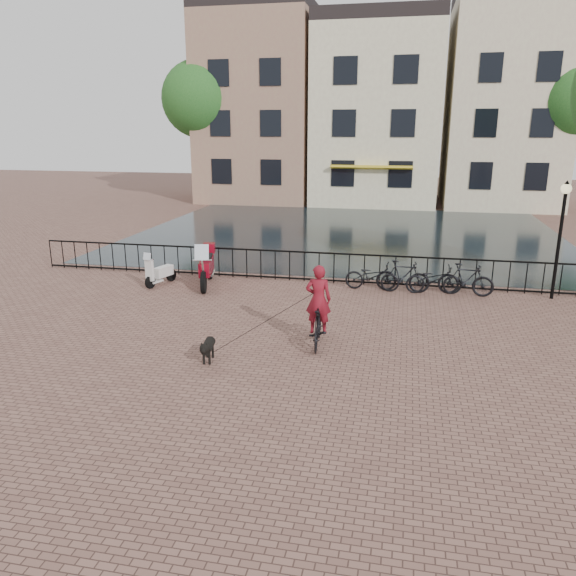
% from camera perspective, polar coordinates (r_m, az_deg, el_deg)
% --- Properties ---
extents(ground, '(100.00, 100.00, 0.00)m').
position_cam_1_polar(ground, '(11.47, -3.14, -9.87)').
color(ground, brown).
rests_on(ground, ground).
extents(canal_water, '(20.00, 20.00, 0.00)m').
position_cam_1_polar(canal_water, '(27.84, 6.12, 5.63)').
color(canal_water, black).
rests_on(canal_water, ground).
extents(railing, '(20.00, 0.05, 1.02)m').
position_cam_1_polar(railing, '(18.71, 3.17, 2.11)').
color(railing, black).
rests_on(railing, ground).
extents(canal_house_left, '(7.50, 9.00, 12.80)m').
position_cam_1_polar(canal_house_left, '(41.26, -2.58, 18.01)').
color(canal_house_left, '#946556').
rests_on(canal_house_left, ground).
extents(canal_house_mid, '(8.00, 9.50, 11.80)m').
position_cam_1_polar(canal_house_mid, '(40.02, 9.13, 17.18)').
color(canal_house_mid, beige).
rests_on(canal_house_mid, ground).
extents(canal_house_right, '(7.00, 9.00, 13.30)m').
position_cam_1_polar(canal_house_right, '(40.40, 21.12, 17.40)').
color(canal_house_right, '#C9B195').
rests_on(canal_house_right, ground).
extents(tree_far_left, '(5.04, 5.04, 9.27)m').
position_cam_1_polar(tree_far_left, '(39.45, -8.92, 18.41)').
color(tree_far_left, black).
rests_on(tree_far_left, ground).
extents(tree_far_right, '(4.76, 4.76, 8.76)m').
position_cam_1_polar(tree_far_right, '(38.12, 27.17, 16.43)').
color(tree_far_right, black).
rests_on(tree_far_right, ground).
extents(lamp_post, '(0.30, 0.30, 3.45)m').
position_cam_1_polar(lamp_post, '(18.30, 26.07, 6.17)').
color(lamp_post, black).
rests_on(lamp_post, ground).
extents(cyclist, '(0.76, 1.71, 2.30)m').
position_cam_1_polar(cyclist, '(13.16, 3.08, -2.29)').
color(cyclist, black).
rests_on(cyclist, ground).
extents(dog, '(0.39, 0.87, 0.57)m').
position_cam_1_polar(dog, '(12.61, -8.12, -6.14)').
color(dog, black).
rests_on(dog, ground).
extents(motorcycle, '(1.03, 2.31, 1.60)m').
position_cam_1_polar(motorcycle, '(18.36, -8.30, 2.65)').
color(motorcycle, maroon).
rests_on(motorcycle, ground).
extents(scooter, '(0.74, 1.35, 1.21)m').
position_cam_1_polar(scooter, '(18.81, -12.85, 2.12)').
color(scooter, silver).
rests_on(scooter, ground).
extents(parked_bike_0, '(1.76, 0.74, 0.90)m').
position_cam_1_polar(parked_bike_0, '(17.97, 8.55, 1.19)').
color(parked_bike_0, black).
rests_on(parked_bike_0, ground).
extents(parked_bike_1, '(1.69, 0.57, 1.00)m').
position_cam_1_polar(parked_bike_1, '(17.93, 11.58, 1.17)').
color(parked_bike_1, black).
rests_on(parked_bike_1, ground).
extents(parked_bike_2, '(1.78, 0.81, 0.90)m').
position_cam_1_polar(parked_bike_2, '(17.97, 14.60, 0.84)').
color(parked_bike_2, black).
rests_on(parked_bike_2, ground).
extents(parked_bike_3, '(1.71, 0.66, 1.00)m').
position_cam_1_polar(parked_bike_3, '(18.03, 17.62, 0.81)').
color(parked_bike_3, black).
rests_on(parked_bike_3, ground).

